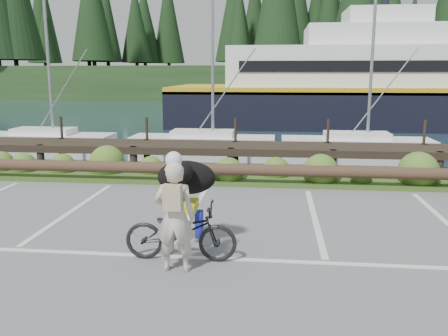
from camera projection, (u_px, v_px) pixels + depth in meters
The scene contains 7 objects.
ground at pixel (170, 248), 8.13m from camera, with size 72.00×72.00×0.00m, color #5E5E61.
harbor_backdrop at pixel (269, 90), 84.55m from camera, with size 170.00×160.00×30.00m.
vegetation_strip at pixel (212, 178), 13.28m from camera, with size 34.00×1.60×0.10m, color #3D5B21.
log_rail at pixel (208, 185), 12.61m from camera, with size 32.00×0.30×0.60m, color #443021, non-canonical shape.
bicycle at pixel (181, 232), 7.52m from camera, with size 0.62×1.79×0.94m, color black.
cyclist at pixel (175, 217), 7.03m from camera, with size 0.62×0.40×1.69m, color beige.
dog at pixel (186, 177), 7.93m from camera, with size 0.99×0.48×0.57m, color black.
Camera 1 is at (1.76, -7.55, 2.95)m, focal length 38.00 mm.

